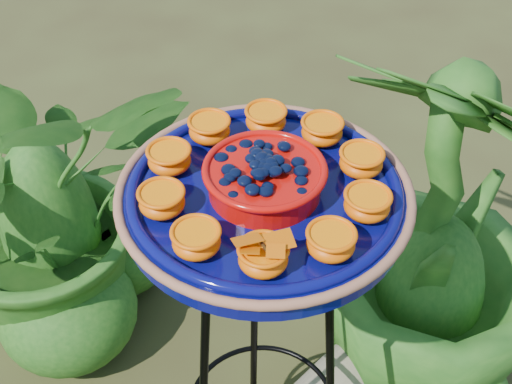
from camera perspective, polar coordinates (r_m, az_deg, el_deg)
The scene contains 4 objects.
tripod_stand at distance 1.55m, azimuth 0.56°, elevation -11.92°, with size 0.40×0.41×0.98m.
feeder_dish at distance 1.23m, azimuth 0.69°, elevation 0.02°, with size 0.57×0.57×0.12m.
shrub_back_left at distance 2.12m, azimuth -16.61°, elevation -0.69°, with size 0.84×0.73×0.93m, color #1C4F15.
shrub_back_right at distance 1.86m, azimuth 14.69°, elevation -3.67°, with size 0.62×0.62×1.11m, color #1C4F15.
Camera 1 is at (0.13, -0.83, 1.84)m, focal length 50.00 mm.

